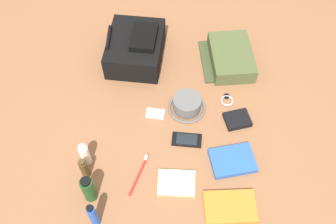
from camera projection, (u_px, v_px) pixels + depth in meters
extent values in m
cube|color=brown|center=(168.00, 118.00, 1.74)|extent=(2.64, 2.02, 0.02)
cube|color=black|center=(135.00, 49.00, 1.87)|extent=(0.34, 0.29, 0.13)
cube|color=black|center=(144.00, 37.00, 1.81)|extent=(0.18, 0.13, 0.03)
cylinder|color=black|center=(109.00, 37.00, 1.81)|extent=(0.14, 0.02, 0.02)
cube|color=#47512D|center=(231.00, 57.00, 1.88)|extent=(0.30, 0.22, 0.08)
cube|color=#394124|center=(209.00, 61.00, 1.90)|extent=(0.27, 0.10, 0.01)
cylinder|color=#5B5B5B|center=(187.00, 104.00, 1.72)|extent=(0.13, 0.13, 0.06)
torus|color=#5B5B5B|center=(187.00, 108.00, 1.75)|extent=(0.17, 0.17, 0.01)
cylinder|color=blue|center=(93.00, 216.00, 1.40)|extent=(0.03, 0.03, 0.15)
cylinder|color=black|center=(90.00, 208.00, 1.33)|extent=(0.02, 0.02, 0.01)
cylinder|color=#19471E|center=(89.00, 189.00, 1.46)|extent=(0.05, 0.05, 0.14)
cylinder|color=black|center=(85.00, 182.00, 1.40)|extent=(0.04, 0.04, 0.01)
cylinder|color=#473319|center=(85.00, 169.00, 1.53)|extent=(0.03, 0.03, 0.11)
cylinder|color=#473319|center=(82.00, 162.00, 1.47)|extent=(0.03, 0.03, 0.01)
cylinder|color=white|center=(85.00, 155.00, 1.56)|extent=(0.04, 0.04, 0.12)
cylinder|color=white|center=(82.00, 147.00, 1.50)|extent=(0.03, 0.03, 0.01)
cube|color=orange|center=(230.00, 207.00, 1.49)|extent=(0.14, 0.21, 0.02)
cube|color=white|center=(230.00, 207.00, 1.49)|extent=(0.14, 0.20, 0.01)
cube|color=blue|center=(232.00, 161.00, 1.59)|extent=(0.17, 0.20, 0.03)
cube|color=white|center=(232.00, 161.00, 1.60)|extent=(0.16, 0.20, 0.02)
cube|color=black|center=(187.00, 140.00, 1.66)|extent=(0.07, 0.13, 0.01)
cube|color=black|center=(187.00, 139.00, 1.65)|extent=(0.06, 0.09, 0.00)
cube|color=#B7B7BC|center=(155.00, 114.00, 1.73)|extent=(0.06, 0.09, 0.01)
cylinder|color=silver|center=(158.00, 113.00, 1.73)|extent=(0.03, 0.03, 0.00)
torus|color=#99999E|center=(227.00, 101.00, 1.77)|extent=(0.06, 0.06, 0.01)
cylinder|color=black|center=(227.00, 96.00, 1.79)|extent=(0.03, 0.03, 0.01)
cylinder|color=red|center=(139.00, 175.00, 1.57)|extent=(0.18, 0.07, 0.01)
cube|color=white|center=(146.00, 157.00, 1.60)|extent=(0.02, 0.02, 0.01)
cube|color=black|center=(237.00, 120.00, 1.71)|extent=(0.12, 0.13, 0.02)
cube|color=beige|center=(176.00, 183.00, 1.54)|extent=(0.11, 0.15, 0.02)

